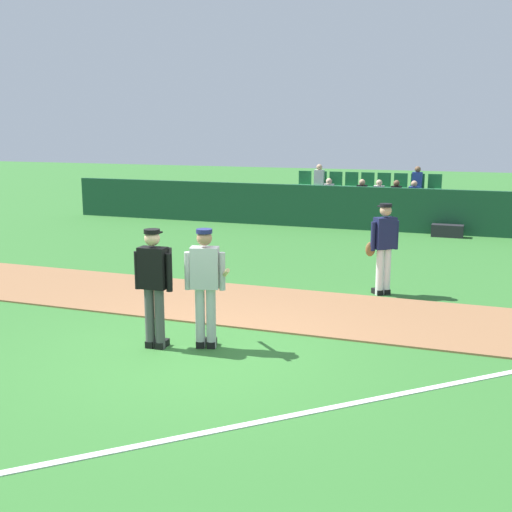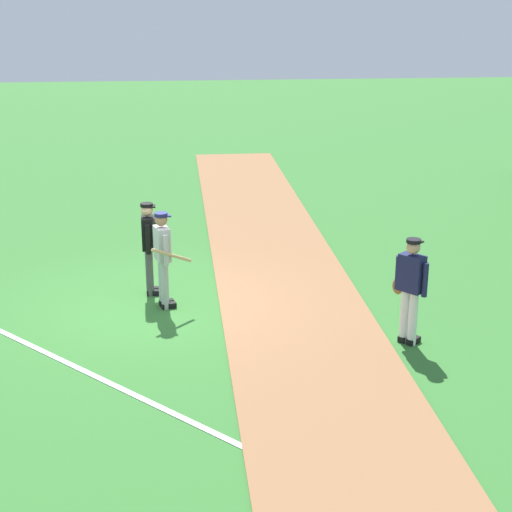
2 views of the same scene
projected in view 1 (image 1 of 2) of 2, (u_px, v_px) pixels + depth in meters
ground_plane at (192, 352)px, 9.18m from camera, size 80.00×80.00×0.00m
infield_dirt_path at (253, 305)px, 11.53m from camera, size 28.00×2.64×0.03m
foul_line_chalk at (399, 394)px, 7.71m from camera, size 8.79×8.32×0.01m
dugout_fence at (355, 208)px, 19.93m from camera, size 20.00×0.16×1.34m
stadium_bleachers at (364, 208)px, 21.29m from camera, size 5.55×2.10×1.90m
batter_grey_jersey at (206, 283)px, 9.18m from camera, size 0.74×0.70×1.76m
umpire_home_plate at (154, 281)px, 9.17m from camera, size 0.59×0.31×1.76m
runner_navy_jersey at (383, 245)px, 12.13m from camera, size 0.59×0.48×1.76m
equipment_bag at (447, 231)px, 18.68m from camera, size 0.90×0.36×0.36m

